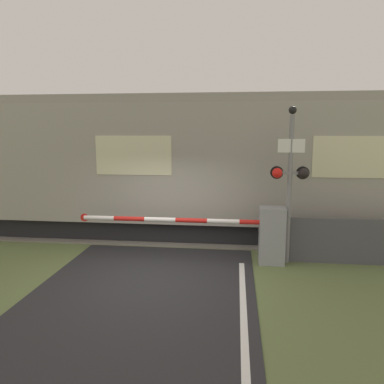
{
  "coord_description": "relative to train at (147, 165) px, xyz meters",
  "views": [
    {
      "loc": [
        1.76,
        -7.61,
        3.13
      ],
      "look_at": [
        0.66,
        1.74,
        1.6
      ],
      "focal_mm": 35.0,
      "sensor_mm": 36.0,
      "label": 1
    }
  ],
  "objects": [
    {
      "name": "train",
      "position": [
        0.0,
        0.0,
        0.0
      ],
      "size": [
        20.81,
        2.95,
        4.13
      ],
      "color": "black",
      "rests_on": "ground_plane"
    },
    {
      "name": "signal_post",
      "position": [
        4.01,
        -2.44,
        -0.01
      ],
      "size": [
        0.9,
        0.26,
        3.7
      ],
      "color": "gray",
      "rests_on": "ground_plane"
    },
    {
      "name": "track_bed",
      "position": [
        0.99,
        0.0,
        -2.09
      ],
      "size": [
        36.0,
        3.2,
        0.13
      ],
      "color": "slate",
      "rests_on": "ground_plane"
    },
    {
      "name": "ground_plane",
      "position": [
        0.99,
        -3.69,
        -2.11
      ],
      "size": [
        80.0,
        80.0,
        0.0
      ],
      "primitive_type": "plane",
      "color": "#5B6B3D"
    },
    {
      "name": "crossing_barrier",
      "position": [
        3.31,
        -2.55,
        -1.38
      ],
      "size": [
        5.03,
        0.44,
        1.37
      ],
      "color": "gray",
      "rests_on": "ground_plane"
    },
    {
      "name": "roadside_fence",
      "position": [
        5.56,
        -2.37,
        -1.56
      ],
      "size": [
        3.62,
        0.06,
        1.1
      ],
      "color": "#4C4C51",
      "rests_on": "ground_plane"
    }
  ]
}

